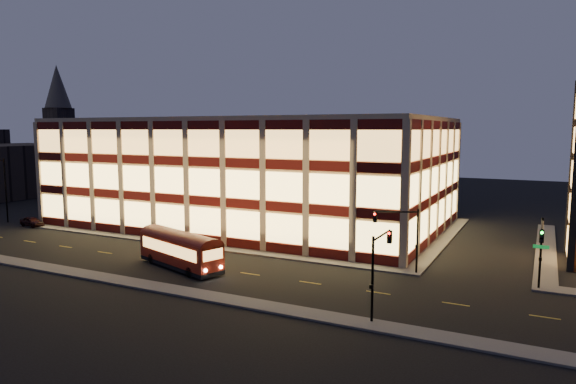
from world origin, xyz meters
The scene contains 14 objects.
ground centered at (0.00, 0.00, 0.00)m, with size 200.00×200.00×0.00m, color black.
sidewalk_office_south centered at (-3.00, 1.00, 0.07)m, with size 54.00×2.00×0.15m, color #514F4C.
sidewalk_office_east centered at (23.00, 17.00, 0.07)m, with size 2.00×30.00×0.15m, color #514F4C.
sidewalk_tower_west centered at (34.00, 17.00, 0.07)m, with size 2.00×30.00×0.15m, color #514F4C.
sidewalk_near centered at (0.00, -13.00, 0.07)m, with size 100.00×2.00×0.15m, color #514F4C.
office_building centered at (-2.91, 16.91, 7.25)m, with size 50.45×30.45×14.50m.
church_tower centered at (-70.00, 40.00, 9.00)m, with size 5.00×5.00×18.00m, color #2D2621.
church_spire centered at (-70.00, 40.00, 23.00)m, with size 6.00×6.00×10.00m, color #4C473F.
traffic_signal_far centered at (22.21, 0.24, 4.11)m, with size 3.79×1.87×6.00m.
traffic_signal_right centered at (33.50, -0.62, 4.10)m, with size 1.20×4.37×6.00m.
traffic_signal_near centered at (23.50, -11.03, 4.13)m, with size 0.32×4.45×6.00m.
street_lamp_a centered at (-34.00, 0.82, 5.47)m, with size 0.44×1.22×9.02m.
trolley_bus centered at (3.02, -7.14, 1.94)m, with size 10.64×5.77×3.51m.
parked_car_0 centered at (-28.14, 0.44, 0.66)m, with size 1.56×3.87×1.32m, color black.
Camera 1 is at (33.47, -44.90, 13.08)m, focal length 32.00 mm.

